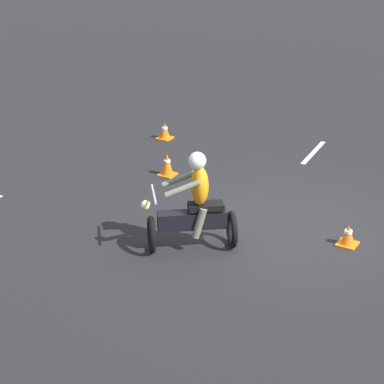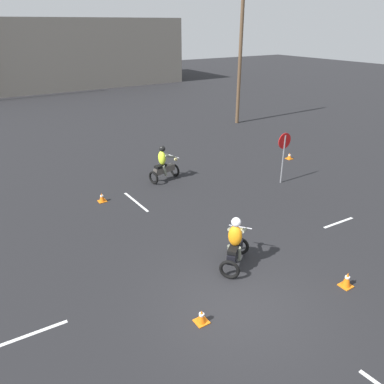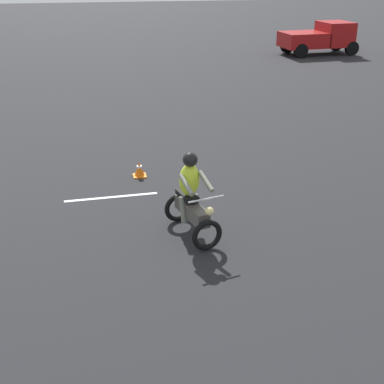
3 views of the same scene
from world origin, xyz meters
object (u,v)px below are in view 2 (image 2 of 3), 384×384
at_px(traffic_cone_near_right, 289,156).
at_px(utility_pole_near, 240,59).
at_px(traffic_cone_mid_center, 102,197).
at_px(traffic_cone_mid_left, 202,317).
at_px(motorcycle_rider_background, 164,165).
at_px(traffic_cone_far_right, 347,280).
at_px(motorcycle_rider_foreground, 235,245).
at_px(stop_sign, 284,148).

distance_m(traffic_cone_near_right, utility_pole_near, 9.16).
xyz_separation_m(traffic_cone_mid_center, traffic_cone_mid_left, (-0.34, -7.73, -0.01)).
height_order(motorcycle_rider_background, traffic_cone_far_right, motorcycle_rider_background).
xyz_separation_m(motorcycle_rider_foreground, traffic_cone_mid_center, (-1.75, 6.36, -0.55)).
bearing_deg(motorcycle_rider_background, utility_pole_near, 111.39).
bearing_deg(traffic_cone_near_right, utility_pole_near, 71.23).
bearing_deg(motorcycle_rider_background, traffic_cone_far_right, -9.90).
distance_m(stop_sign, traffic_cone_near_right, 3.72).
height_order(stop_sign, traffic_cone_mid_left, stop_sign).
relative_size(motorcycle_rider_background, traffic_cone_far_right, 3.67).
bearing_deg(motorcycle_rider_foreground, traffic_cone_near_right, 86.98).
relative_size(stop_sign, traffic_cone_far_right, 5.09).
bearing_deg(utility_pole_near, traffic_cone_far_right, -119.43).
xyz_separation_m(traffic_cone_far_right, utility_pole_near, (9.07, 16.07, 4.18)).
distance_m(motorcycle_rider_background, traffic_cone_mid_left, 9.11).
xyz_separation_m(motorcycle_rider_foreground, stop_sign, (5.77, 3.92, 0.91)).
xyz_separation_m(traffic_cone_mid_left, traffic_cone_far_right, (4.10, -1.01, 0.05)).
distance_m(traffic_cone_near_right, traffic_cone_mid_center, 10.23).
bearing_deg(traffic_cone_mid_center, motorcycle_rider_background, 11.38).
xyz_separation_m(motorcycle_rider_foreground, traffic_cone_mid_left, (-2.09, -1.38, -0.56)).
distance_m(traffic_cone_near_right, traffic_cone_far_right, 10.59).
distance_m(motorcycle_rider_foreground, motorcycle_rider_background, 7.15).
xyz_separation_m(stop_sign, traffic_cone_near_right, (2.70, 2.09, -1.48)).
relative_size(motorcycle_rider_foreground, traffic_cone_mid_left, 4.71).
height_order(stop_sign, utility_pole_near, utility_pole_near).
bearing_deg(stop_sign, traffic_cone_mid_left, -146.01).
bearing_deg(traffic_cone_mid_left, traffic_cone_near_right, 34.96).
distance_m(traffic_cone_mid_center, utility_pole_near, 15.37).
bearing_deg(traffic_cone_mid_left, utility_pole_near, 48.84).
height_order(traffic_cone_mid_left, traffic_cone_far_right, traffic_cone_far_right).
height_order(traffic_cone_mid_center, traffic_cone_mid_left, traffic_cone_mid_center).
relative_size(traffic_cone_near_right, utility_pole_near, 0.04).
bearing_deg(traffic_cone_mid_left, stop_sign, 33.99).
relative_size(motorcycle_rider_foreground, traffic_cone_mid_center, 4.45).
relative_size(stop_sign, utility_pole_near, 0.26).
height_order(traffic_cone_mid_center, traffic_cone_far_right, traffic_cone_far_right).
bearing_deg(traffic_cone_near_right, traffic_cone_far_right, -127.58).
xyz_separation_m(motorcycle_rider_foreground, utility_pole_near, (11.08, 13.69, 3.67)).
bearing_deg(utility_pole_near, stop_sign, -118.55).
bearing_deg(utility_pole_near, motorcycle_rider_background, -145.24).
bearing_deg(traffic_cone_mid_left, motorcycle_rider_foreground, 33.38).
distance_m(motorcycle_rider_foreground, traffic_cone_far_right, 3.16).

